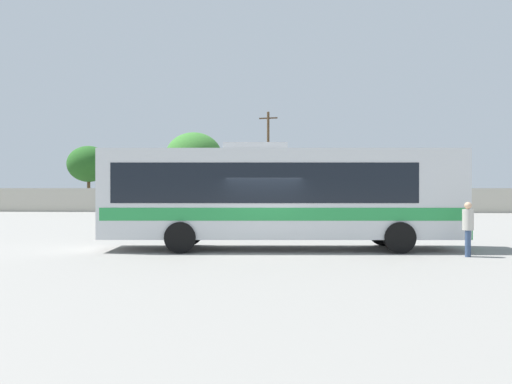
# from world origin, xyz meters

# --- Properties ---
(ground_plane) EXTENTS (300.00, 300.00, 0.00)m
(ground_plane) POSITION_xyz_m (0.00, 10.00, 0.00)
(ground_plane) COLOR gray
(perimeter_wall) EXTENTS (80.00, 0.30, 2.12)m
(perimeter_wall) POSITION_xyz_m (0.00, 29.68, 1.06)
(perimeter_wall) COLOR #B2AD9E
(perimeter_wall) RESTS_ON ground_plane
(coach_bus_silver_green) EXTENTS (12.58, 3.25, 3.72)m
(coach_bus_silver_green) POSITION_xyz_m (0.41, 0.75, 1.98)
(coach_bus_silver_green) COLOR silver
(coach_bus_silver_green) RESTS_ON ground_plane
(attendant_by_bus_door) EXTENTS (0.46, 0.46, 1.72)m
(attendant_by_bus_door) POSITION_xyz_m (6.43, -1.03, 0.97)
(attendant_by_bus_door) COLOR #33476B
(attendant_by_bus_door) RESTS_ON ground_plane
(parked_car_leftmost_dark_blue) EXTENTS (4.18, 2.11, 1.50)m
(parked_car_leftmost_dark_blue) POSITION_xyz_m (-10.55, 26.80, 0.79)
(parked_car_leftmost_dark_blue) COLOR navy
(parked_car_leftmost_dark_blue) RESTS_ON ground_plane
(parked_car_second_dark_blue) EXTENTS (4.23, 2.21, 1.52)m
(parked_car_second_dark_blue) POSITION_xyz_m (-4.32, 26.27, 0.80)
(parked_car_second_dark_blue) COLOR navy
(parked_car_second_dark_blue) RESTS_ON ground_plane
(parked_car_third_silver) EXTENTS (4.37, 2.06, 1.41)m
(parked_car_third_silver) POSITION_xyz_m (1.65, 26.67, 0.76)
(parked_car_third_silver) COLOR #B7BABF
(parked_car_third_silver) RESTS_ON ground_plane
(utility_pole_near) EXTENTS (1.78, 0.55, 9.38)m
(utility_pole_near) POSITION_xyz_m (-1.14, 33.50, 4.88)
(utility_pole_near) COLOR #4C3823
(utility_pole_near) RESTS_ON ground_plane
(roadside_tree_left) EXTENTS (4.23, 4.23, 6.34)m
(roadside_tree_left) POSITION_xyz_m (-19.15, 35.06, 4.53)
(roadside_tree_left) COLOR brown
(roadside_tree_left) RESTS_ON ground_plane
(roadside_tree_midleft) EXTENTS (5.51, 5.51, 7.55)m
(roadside_tree_midleft) POSITION_xyz_m (-8.41, 34.31, 5.20)
(roadside_tree_midleft) COLOR brown
(roadside_tree_midleft) RESTS_ON ground_plane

